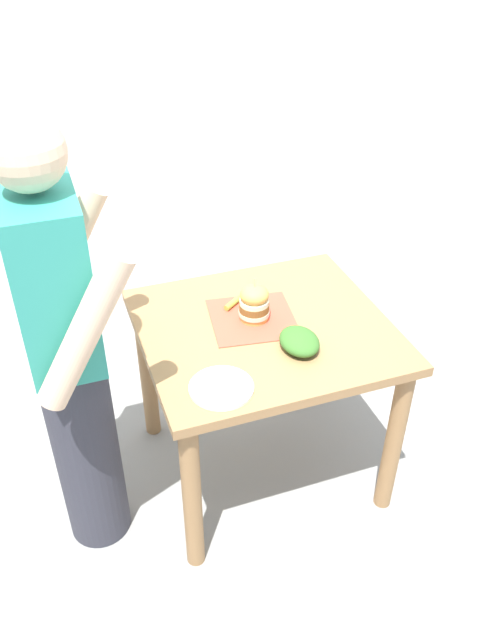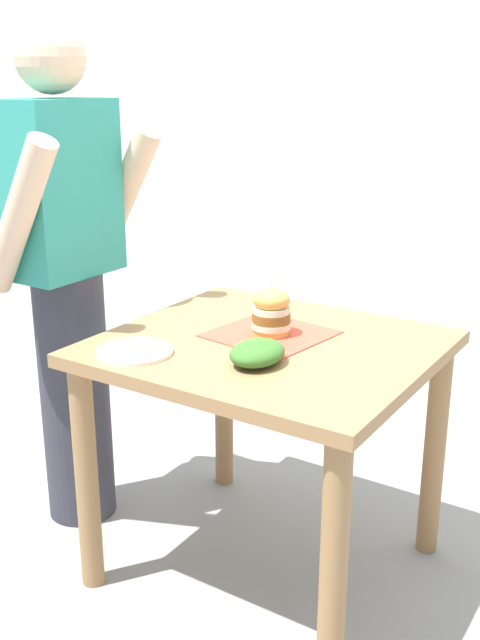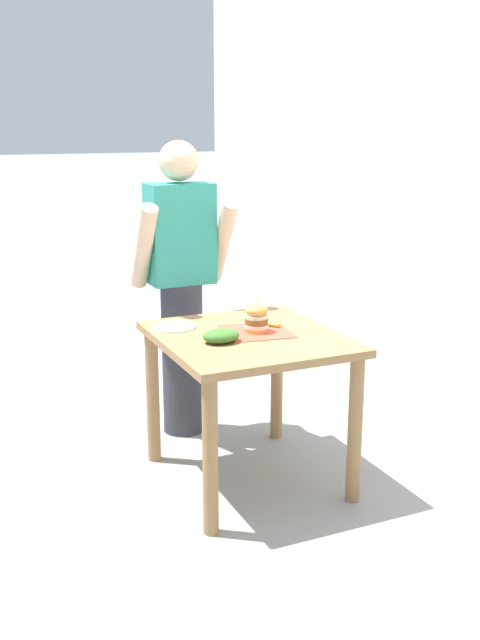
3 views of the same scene
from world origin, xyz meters
name	(u,v)px [view 2 (image 2 of 3)]	position (x,y,z in m)	size (l,w,h in m)	color
ground_plane	(266,564)	(0.00, 0.00, 0.00)	(80.00, 80.00, 0.00)	gray
patio_table	(268,385)	(0.00, 0.00, 0.64)	(0.86, 0.94, 0.78)	#9E7247
serving_paper	(270,334)	(0.06, 0.03, 0.78)	(0.32, 0.32, 0.00)	#D64C38
sandwich	(271,311)	(0.05, 0.02, 0.85)	(0.12, 0.12, 0.18)	gold
pickle_spear	(275,318)	(0.16, 0.07, 0.79)	(0.02, 0.02, 0.09)	#8EA83D
side_plate_with_forks	(134,351)	(-0.29, 0.27, 0.78)	(0.22, 0.22, 0.02)	white
side_salad	(257,353)	(-0.17, -0.07, 0.81)	(0.18, 0.14, 0.07)	#386B28
diner_across_table	(67,278)	(-0.08, 0.73, 0.88)	(0.55, 0.35, 1.69)	#33333D
parked_car_near_curb	(153,129)	(8.12, 7.06, 0.72)	(4.33, 2.09, 1.60)	gray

